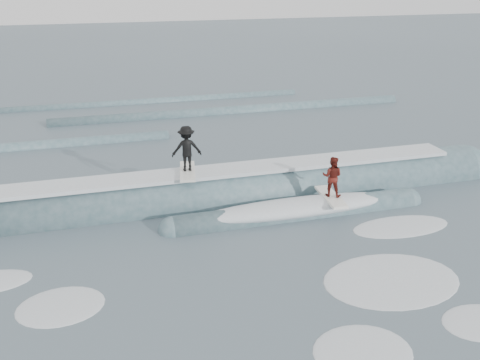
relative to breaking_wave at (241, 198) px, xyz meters
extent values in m
plane|color=#394853|center=(-0.23, -5.07, -0.04)|extent=(160.00, 160.00, 0.00)
cylinder|color=#395860|center=(-0.23, 0.29, -0.04)|extent=(20.86, 2.14, 2.14)
sphere|color=#395860|center=(10.19, 0.29, -0.04)|extent=(2.14, 2.14, 2.14)
cylinder|color=#395860|center=(1.57, -1.91, -0.04)|extent=(9.00, 1.03, 1.03)
sphere|color=#395860|center=(-2.93, -1.91, -0.04)|extent=(1.03, 1.03, 1.03)
sphere|color=#395860|center=(6.07, -1.91, -0.04)|extent=(1.03, 1.03, 1.03)
cube|color=white|center=(-0.23, 0.29, 1.10)|extent=(18.00, 1.30, 0.14)
ellipsoid|color=white|center=(1.57, -1.91, 0.26)|extent=(7.60, 1.30, 0.60)
cube|color=silver|center=(-1.98, 0.29, 1.22)|extent=(0.90, 2.07, 0.10)
imported|color=black|center=(-1.98, 0.29, 2.11)|extent=(1.12, 0.69, 1.69)
cube|color=white|center=(2.85, -1.91, 0.52)|extent=(0.69, 2.03, 0.10)
imported|color=#53150F|center=(2.85, -1.91, 1.31)|extent=(0.91, 0.87, 1.48)
ellipsoid|color=white|center=(0.27, -9.22, -0.04)|extent=(2.48, 1.69, 0.10)
ellipsoid|color=white|center=(4.65, -3.76, -0.04)|extent=(2.83, 1.93, 0.10)
ellipsoid|color=white|center=(2.53, -6.67, -0.04)|extent=(3.38, 2.31, 0.10)
ellipsoid|color=white|center=(-6.50, -5.40, -0.04)|extent=(2.74, 1.87, 0.10)
cylinder|color=#395860|center=(3.36, 12.93, -0.04)|extent=(22.00, 0.80, 0.80)
cylinder|color=#395860|center=(-2.17, 16.93, -0.04)|extent=(22.00, 0.60, 0.60)
camera|label=1|loc=(-5.24, -18.06, 8.22)|focal=40.00mm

